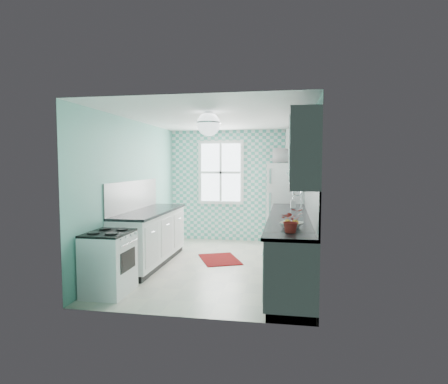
% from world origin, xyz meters
% --- Properties ---
extents(floor, '(3.00, 4.40, 0.02)m').
position_xyz_m(floor, '(0.00, 0.00, -0.01)').
color(floor, beige).
rests_on(floor, ground).
extents(ceiling, '(3.00, 4.40, 0.02)m').
position_xyz_m(ceiling, '(0.00, 0.00, 2.51)').
color(ceiling, white).
rests_on(ceiling, wall_back).
extents(wall_back, '(3.00, 0.02, 2.50)m').
position_xyz_m(wall_back, '(0.00, 2.21, 1.25)').
color(wall_back, '#73BFAE').
rests_on(wall_back, floor).
extents(wall_front, '(3.00, 0.02, 2.50)m').
position_xyz_m(wall_front, '(0.00, -2.21, 1.25)').
color(wall_front, '#73BFAE').
rests_on(wall_front, floor).
extents(wall_left, '(0.02, 4.40, 2.50)m').
position_xyz_m(wall_left, '(-1.51, 0.00, 1.25)').
color(wall_left, '#73BFAE').
rests_on(wall_left, floor).
extents(wall_right, '(0.02, 4.40, 2.50)m').
position_xyz_m(wall_right, '(1.51, 0.00, 1.25)').
color(wall_right, '#73BFAE').
rests_on(wall_right, floor).
extents(accent_wall, '(3.00, 0.01, 2.50)m').
position_xyz_m(accent_wall, '(0.00, 2.19, 1.25)').
color(accent_wall, '#50B4A0').
rests_on(accent_wall, wall_back).
extents(window, '(1.04, 0.05, 1.44)m').
position_xyz_m(window, '(-0.35, 2.16, 1.55)').
color(window, white).
rests_on(window, wall_back).
extents(backsplash_right, '(0.02, 3.60, 0.51)m').
position_xyz_m(backsplash_right, '(1.49, -0.40, 1.20)').
color(backsplash_right, white).
rests_on(backsplash_right, wall_right).
extents(backsplash_left, '(0.02, 2.15, 0.51)m').
position_xyz_m(backsplash_left, '(-1.49, -0.07, 1.20)').
color(backsplash_left, white).
rests_on(backsplash_left, wall_left).
extents(upper_cabinets_right, '(0.33, 3.20, 0.90)m').
position_xyz_m(upper_cabinets_right, '(1.33, -0.60, 1.90)').
color(upper_cabinets_right, white).
rests_on(upper_cabinets_right, wall_right).
extents(upper_cabinet_fridge, '(0.40, 0.74, 0.40)m').
position_xyz_m(upper_cabinet_fridge, '(1.30, 1.83, 2.25)').
color(upper_cabinet_fridge, white).
rests_on(upper_cabinet_fridge, wall_right).
extents(ceiling_light, '(0.34, 0.34, 0.35)m').
position_xyz_m(ceiling_light, '(0.00, -0.80, 2.32)').
color(ceiling_light, silver).
rests_on(ceiling_light, ceiling).
extents(base_cabinets_right, '(0.60, 3.60, 0.90)m').
position_xyz_m(base_cabinets_right, '(1.20, -0.40, 0.45)').
color(base_cabinets_right, white).
rests_on(base_cabinets_right, floor).
extents(countertop_right, '(0.63, 3.60, 0.04)m').
position_xyz_m(countertop_right, '(1.19, -0.40, 0.92)').
color(countertop_right, black).
rests_on(countertop_right, base_cabinets_right).
extents(base_cabinets_left, '(0.60, 2.15, 0.90)m').
position_xyz_m(base_cabinets_left, '(-1.20, -0.07, 0.45)').
color(base_cabinets_left, white).
rests_on(base_cabinets_left, floor).
extents(countertop_left, '(0.63, 2.15, 0.04)m').
position_xyz_m(countertop_left, '(-1.19, -0.07, 0.92)').
color(countertop_left, black).
rests_on(countertop_left, base_cabinets_left).
extents(fridge, '(0.77, 0.76, 1.76)m').
position_xyz_m(fridge, '(1.11, 1.80, 0.88)').
color(fridge, white).
rests_on(fridge, floor).
extents(stove, '(0.55, 0.68, 0.82)m').
position_xyz_m(stove, '(-1.20, -1.60, 0.43)').
color(stove, white).
rests_on(stove, floor).
extents(sink, '(0.52, 0.44, 0.53)m').
position_xyz_m(sink, '(1.20, 0.39, 0.93)').
color(sink, silver).
rests_on(sink, countertop_right).
extents(rug, '(0.94, 1.08, 0.01)m').
position_xyz_m(rug, '(-0.05, 0.40, 0.01)').
color(rug, maroon).
rests_on(rug, floor).
extents(dish_towel, '(0.10, 0.23, 0.35)m').
position_xyz_m(dish_towel, '(0.89, 0.59, 0.48)').
color(dish_towel, '#6ABAAC').
rests_on(dish_towel, base_cabinets_right).
extents(fruit_bowl, '(0.36, 0.36, 0.07)m').
position_xyz_m(fruit_bowl, '(1.20, -1.47, 0.98)').
color(fruit_bowl, white).
rests_on(fruit_bowl, countertop_right).
extents(potted_plant, '(0.31, 0.28, 0.29)m').
position_xyz_m(potted_plant, '(1.20, -1.81, 1.09)').
color(potted_plant, '#BE2641').
rests_on(potted_plant, countertop_right).
extents(soap_bottle, '(0.10, 0.10, 0.20)m').
position_xyz_m(soap_bottle, '(1.25, 0.71, 1.04)').
color(soap_bottle, '#9AC2CE').
rests_on(soap_bottle, countertop_right).
extents(microwave, '(0.59, 0.42, 0.31)m').
position_xyz_m(microwave, '(1.11, 1.80, 1.92)').
color(microwave, silver).
rests_on(microwave, fridge).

